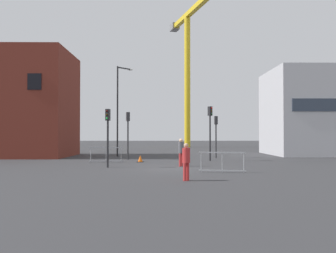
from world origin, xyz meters
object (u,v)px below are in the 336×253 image
Objects in this scene: streetlamp_tall at (119,104)px; pedestrian_waiting at (186,159)px; traffic_cone_on_verge at (140,159)px; traffic_light_far at (216,129)px; pedestrian_walking at (181,150)px; construction_crane at (189,52)px; traffic_light_median at (108,128)px; traffic_light_verge at (210,124)px; traffic_light_near at (128,128)px.

pedestrian_waiting is at bearing -73.34° from streetlamp_tall.
traffic_light_far is at bearing 35.97° from traffic_cone_on_verge.
pedestrian_walking is 4.48m from traffic_cone_on_verge.
traffic_light_far is (0.68, -22.98, -11.73)m from construction_crane.
streetlamp_tall is 2.29× the size of traffic_light_median.
streetlamp_tall is at bearing 144.98° from traffic_light_verge.
traffic_light_near is 13.23m from pedestrian_waiting.
construction_crane is 39.96m from pedestrian_waiting.
traffic_cone_on_verge is at bearing -167.23° from traffic_light_verge.
traffic_light_far is (7.79, 8.54, -0.01)m from traffic_light_median.
traffic_light_near is (-6.31, 1.18, -0.22)m from traffic_light_verge.
streetlamp_tall is at bearing 106.29° from traffic_light_near.
traffic_cone_on_verge is at bearing -144.03° from traffic_light_far.
construction_crane reaches higher than pedestrian_walking.
pedestrian_walking is (4.46, 0.68, -1.39)m from traffic_light_median.
construction_crane is 12.54× the size of pedestrian_waiting.
traffic_light_far is at bearing 74.36° from traffic_light_verge.
streetlamp_tall reaches higher than traffic_cone_on_verge.
pedestrian_walking is 3.57× the size of traffic_cone_on_verge.
pedestrian_walking is at bearing -117.73° from traffic_light_verge.
traffic_light_median is 6.50m from traffic_light_near.
traffic_light_median is at bearing -142.42° from traffic_light_verge.
traffic_light_median reaches higher than traffic_light_far.
traffic_light_verge is at bearing -90.50° from construction_crane.
traffic_light_median is 7.64m from pedestrian_waiting.
traffic_light_far is (8.41, -2.01, -2.32)m from streetlamp_tall.
streetlamp_tall is 8.18m from traffic_cone_on_verge.
traffic_light_median is at bearing -86.62° from streetlamp_tall.
construction_crane is 28.59m from traffic_light_verge.
streetlamp_tall reaches higher than pedestrian_walking.
traffic_cone_on_verge is at bearing -101.17° from construction_crane.
traffic_light_far reaches higher than pedestrian_walking.
pedestrian_walking is at bearing -62.77° from streetlamp_tall.
streetlamp_tall is 11.70m from pedestrian_walking.
traffic_light_far is at bearing -88.30° from construction_crane.
pedestrian_walking is at bearing 89.21° from pedestrian_waiting.
construction_crane reaches higher than pedestrian_waiting.
traffic_light_verge reaches higher than traffic_light_near.
construction_crane is 31.20m from traffic_cone_on_verge.
traffic_light_verge is (7.50, -5.26, -1.97)m from streetlamp_tall.
traffic_cone_on_verge is at bearing -70.19° from streetlamp_tall.
construction_crane is at bearing 69.77° from streetlamp_tall.
traffic_light_near is at bearing -164.00° from traffic_light_far.
traffic_light_median is at bearing 125.54° from pedestrian_waiting.
traffic_light_far is at bearing 67.02° from pedestrian_walking.
streetlamp_tall is (-7.73, -20.97, -9.41)m from construction_crane.
traffic_light_verge is 11.81m from pedestrian_waiting.
traffic_cone_on_verge is at bearing -64.45° from traffic_light_near.
pedestrian_waiting is 3.36× the size of traffic_cone_on_verge.
traffic_light_near is 3.48m from traffic_cone_on_verge.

